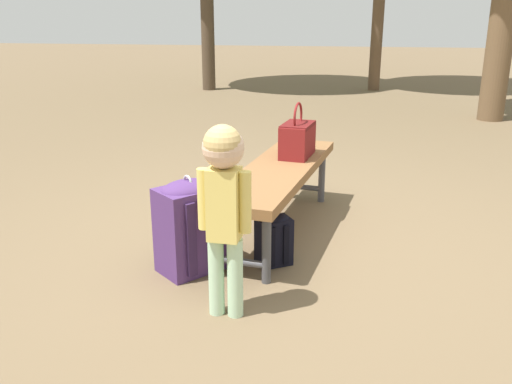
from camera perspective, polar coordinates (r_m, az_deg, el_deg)
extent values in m
plane|color=brown|center=(3.38, 2.50, -6.23)|extent=(40.00, 40.00, 0.00)
cube|color=brown|center=(3.54, 2.33, 2.15)|extent=(1.64, 0.66, 0.06)
cylinder|color=#47474C|center=(2.95, 1.08, -5.89)|extent=(0.05, 0.05, 0.39)
cylinder|color=#47474C|center=(3.03, -3.99, -5.19)|extent=(0.05, 0.05, 0.39)
cylinder|color=#47474C|center=(4.22, 6.77, 1.54)|extent=(0.05, 0.05, 0.39)
cylinder|color=#47474C|center=(4.28, 3.10, 1.89)|extent=(0.05, 0.05, 0.39)
cylinder|color=#47474C|center=(3.03, -1.48, -7.19)|extent=(0.09, 0.28, 0.04)
cylinder|color=#47474C|center=(4.28, 4.89, 0.49)|extent=(0.09, 0.28, 0.04)
cube|color=maroon|center=(3.77, 4.27, 5.31)|extent=(0.35, 0.23, 0.22)
cube|color=#561313|center=(3.74, 4.31, 6.87)|extent=(0.31, 0.23, 0.02)
torus|color=maroon|center=(3.73, 4.33, 7.70)|extent=(0.20, 0.05, 0.20)
cylinder|color=#B2D8B2|center=(2.67, -4.10, -8.59)|extent=(0.07, 0.07, 0.39)
cylinder|color=#B2D8B2|center=(2.65, -2.16, -8.81)|extent=(0.07, 0.07, 0.39)
ellipsoid|color=white|center=(2.77, -3.90, -11.68)|extent=(0.09, 0.06, 0.04)
ellipsoid|color=white|center=(2.75, -2.00, -11.91)|extent=(0.09, 0.06, 0.04)
cube|color=#E5CC66|center=(2.51, -3.28, -1.26)|extent=(0.13, 0.15, 0.34)
cylinder|color=#E5CC66|center=(2.53, -5.41, -0.73)|extent=(0.06, 0.06, 0.29)
cylinder|color=#E5CC66|center=(2.48, -1.11, -1.06)|extent=(0.06, 0.06, 0.29)
sphere|color=beige|center=(2.44, -3.39, 4.57)|extent=(0.19, 0.19, 0.19)
sphere|color=tan|center=(2.42, -3.46, 4.94)|extent=(0.17, 0.17, 0.17)
cube|color=#4C2D66|center=(3.09, -6.85, -3.86)|extent=(0.41, 0.40, 0.48)
ellipsoid|color=#4C2D66|center=(3.02, -7.02, 0.21)|extent=(0.39, 0.38, 0.11)
cube|color=#311D42|center=(3.23, -8.14, -4.34)|extent=(0.20, 0.18, 0.22)
cube|color=#311D42|center=(2.95, -6.66, -4.95)|extent=(0.06, 0.05, 0.41)
cube|color=#311D42|center=(3.03, -4.31, -4.27)|extent=(0.06, 0.05, 0.41)
torus|color=#B2B2B7|center=(3.00, -7.05, 1.01)|extent=(0.06, 0.07, 0.08)
cube|color=black|center=(3.19, 1.84, -5.08)|extent=(0.22, 0.23, 0.28)
ellipsoid|color=black|center=(3.14, 1.86, -2.86)|extent=(0.21, 0.22, 0.06)
cube|color=black|center=(3.27, 1.26, -5.24)|extent=(0.09, 0.12, 0.12)
cube|color=black|center=(3.11, 1.69, -5.71)|extent=(0.03, 0.03, 0.24)
cube|color=black|center=(3.14, 3.12, -5.46)|extent=(0.03, 0.03, 0.24)
torus|color=black|center=(3.13, 1.87, -2.43)|extent=(0.04, 0.03, 0.05)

